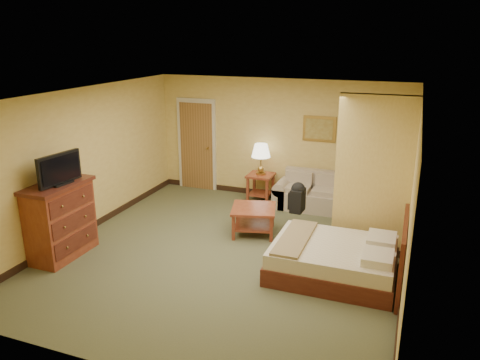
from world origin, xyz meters
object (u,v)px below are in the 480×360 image
at_px(coffee_table, 254,215).
at_px(dresser, 61,220).
at_px(bed, 338,259).
at_px(loveseat, 312,197).

xyz_separation_m(coffee_table, dresser, (-2.61, -1.94, 0.27)).
xyz_separation_m(dresser, bed, (4.30, 0.90, -0.35)).
height_order(coffee_table, dresser, dresser).
xyz_separation_m(loveseat, bed, (0.97, -2.67, 0.02)).
bearing_deg(dresser, bed, 11.80).
height_order(loveseat, bed, bed).
height_order(loveseat, coffee_table, loveseat).
bearing_deg(dresser, loveseat, 46.99).
relative_size(loveseat, coffee_table, 1.62).
relative_size(coffee_table, dresser, 0.76).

